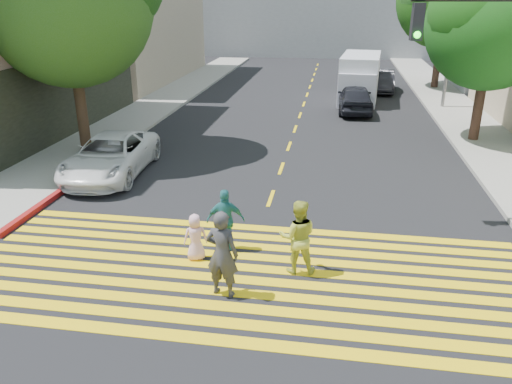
% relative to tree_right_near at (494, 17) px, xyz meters
% --- Properties ---
extents(ground, '(120.00, 120.00, 0.00)m').
position_rel_tree_right_near_xyz_m(ground, '(-8.06, -13.99, -5.28)').
color(ground, black).
extents(sidewalk_left, '(3.00, 40.00, 0.15)m').
position_rel_tree_right_near_xyz_m(sidewalk_left, '(-16.56, 8.01, -5.20)').
color(sidewalk_left, gray).
rests_on(sidewalk_left, ground).
extents(sidewalk_right, '(3.00, 60.00, 0.15)m').
position_rel_tree_right_near_xyz_m(sidewalk_right, '(0.44, 1.01, -5.20)').
color(sidewalk_right, gray).
rests_on(sidewalk_right, ground).
extents(curb_red, '(0.20, 8.00, 0.16)m').
position_rel_tree_right_near_xyz_m(curb_red, '(-14.96, -7.99, -5.20)').
color(curb_red, maroon).
rests_on(curb_red, ground).
extents(crosswalk, '(13.40, 5.30, 0.01)m').
position_rel_tree_right_near_xyz_m(crosswalk, '(-8.06, -12.72, -5.27)').
color(crosswalk, yellow).
rests_on(crosswalk, ground).
extents(lane_line, '(0.12, 34.40, 0.01)m').
position_rel_tree_right_near_xyz_m(lane_line, '(-8.06, 8.51, -5.27)').
color(lane_line, yellow).
rests_on(lane_line, ground).
extents(building_left_tan, '(12.00, 16.00, 10.00)m').
position_rel_tree_right_near_xyz_m(building_left_tan, '(-24.06, 14.01, -0.28)').
color(building_left_tan, tan).
rests_on(building_left_tan, ground).
extents(tree_right_near, '(6.91, 6.86, 7.80)m').
position_rel_tree_right_near_xyz_m(tree_right_near, '(0.00, 0.00, 0.00)').
color(tree_right_near, black).
rests_on(tree_right_near, ground).
extents(pedestrian_man, '(0.80, 0.59, 1.99)m').
position_rel_tree_right_near_xyz_m(pedestrian_man, '(-8.37, -13.63, -4.28)').
color(pedestrian_man, '#38373A').
rests_on(pedestrian_man, ground).
extents(pedestrian_woman, '(0.96, 0.79, 1.81)m').
position_rel_tree_right_near_xyz_m(pedestrian_woman, '(-6.85, -12.40, -4.37)').
color(pedestrian_woman, gold).
rests_on(pedestrian_woman, ground).
extents(pedestrian_child, '(0.68, 0.56, 1.20)m').
position_rel_tree_right_near_xyz_m(pedestrian_child, '(-9.37, -12.20, -4.68)').
color(pedestrian_child, '#E8AEC2').
rests_on(pedestrian_child, ground).
extents(pedestrian_extra, '(1.02, 0.58, 1.64)m').
position_rel_tree_right_near_xyz_m(pedestrian_extra, '(-8.75, -11.58, -4.46)').
color(pedestrian_extra, '#28757D').
rests_on(pedestrian_extra, ground).
extents(white_sedan, '(2.71, 5.33, 1.44)m').
position_rel_tree_right_near_xyz_m(white_sedan, '(-14.08, -6.65, -4.56)').
color(white_sedan, white).
rests_on(white_sedan, ground).
extents(dark_car_near, '(2.04, 4.61, 1.54)m').
position_rel_tree_right_near_xyz_m(dark_car_near, '(-5.15, 5.24, -4.51)').
color(dark_car_near, black).
rests_on(dark_car_near, ground).
extents(silver_car, '(2.12, 4.31, 1.21)m').
position_rel_tree_right_near_xyz_m(silver_car, '(-4.90, 17.88, -4.67)').
color(silver_car, '#9C9C9C').
rests_on(silver_car, ground).
extents(dark_car_parked, '(1.72, 4.41, 1.43)m').
position_rel_tree_right_near_xyz_m(dark_car_parked, '(-3.21, 11.90, -4.56)').
color(dark_car_parked, black).
rests_on(dark_car_parked, ground).
extents(white_van, '(2.66, 5.96, 2.73)m').
position_rel_tree_right_near_xyz_m(white_van, '(-4.84, 8.65, -3.98)').
color(white_van, silver).
rests_on(white_van, ground).
extents(street_lamp, '(2.27, 0.62, 10.04)m').
position_rel_tree_right_near_xyz_m(street_lamp, '(-0.35, 6.96, 0.49)').
color(street_lamp, slate).
rests_on(street_lamp, ground).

